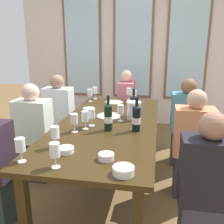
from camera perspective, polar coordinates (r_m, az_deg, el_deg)
name	(u,v)px	position (r m, az deg, el deg)	size (l,w,h in m)	color
ground_plane	(108,186)	(2.90, -0.81, -16.35)	(12.00, 12.00, 0.00)	brown
back_wall_with_windows	(133,46)	(4.77, 4.81, 14.64)	(4.19, 0.10, 2.90)	beige
dining_table	(108,129)	(2.61, -0.87, -3.80)	(0.99, 2.25, 0.74)	#35250F
white_plate_0	(114,102)	(3.41, 0.45, 2.25)	(0.24, 0.24, 0.01)	white
white_plate_1	(109,116)	(2.79, -0.68, -0.89)	(0.27, 0.27, 0.01)	white
metal_pitcher	(134,110)	(2.68, 4.96, 0.38)	(0.16, 0.16, 0.19)	silver
wine_bottle_0	(108,117)	(2.32, -0.87, -1.12)	(0.08, 0.08, 0.33)	black
wine_bottle_1	(136,118)	(2.32, 5.53, -1.37)	(0.08, 0.08, 0.32)	black
wine_bottle_2	(133,105)	(2.81, 4.86, 1.52)	(0.08, 0.08, 0.30)	black
tasting_bowl_0	(123,171)	(1.62, 2.60, -13.09)	(0.14, 0.14, 0.05)	white
tasting_bowl_1	(89,110)	(2.95, -5.26, 0.40)	(0.14, 0.14, 0.05)	white
tasting_bowl_2	(106,157)	(1.80, -1.32, -10.06)	(0.11, 0.11, 0.05)	white
tasting_bowl_3	(66,150)	(1.94, -10.43, -8.42)	(0.12, 0.12, 0.04)	white
wine_glass_0	(85,117)	(2.37, -6.13, -1.06)	(0.07, 0.07, 0.17)	white
wine_glass_1	(20,146)	(1.84, -20.04, -7.26)	(0.07, 0.07, 0.17)	white
wine_glass_2	(92,114)	(2.45, -4.66, -0.46)	(0.07, 0.07, 0.17)	white
wine_glass_3	(55,133)	(2.00, -12.77, -4.75)	(0.07, 0.07, 0.17)	white
wine_glass_4	(134,94)	(3.37, 4.98, 3.99)	(0.07, 0.07, 0.17)	white
wine_glass_5	(129,92)	(3.53, 3.84, 4.61)	(0.07, 0.07, 0.17)	white
wine_glass_6	(74,119)	(2.30, -8.56, -1.67)	(0.07, 0.07, 0.17)	white
wine_glass_7	(90,93)	(3.46, -5.01, 4.34)	(0.07, 0.07, 0.17)	white
wine_glass_8	(120,110)	(2.59, 1.92, 0.39)	(0.07, 0.07, 0.17)	white
wine_glass_9	(55,151)	(1.69, -12.84, -8.49)	(0.07, 0.07, 0.17)	white
wine_glass_10	(95,91)	(3.60, -3.87, 4.77)	(0.07, 0.07, 0.17)	white
seated_person_0	(34,135)	(2.96, -17.18, -5.05)	(0.38, 0.24, 1.11)	#31223D
seated_person_1	(192,147)	(2.65, 17.73, -7.62)	(0.38, 0.24, 1.11)	#393043
seated_person_2	(59,117)	(3.59, -11.87, -1.02)	(0.38, 0.24, 1.11)	#2B3140
seated_person_3	(186,125)	(3.31, 16.34, -2.80)	(0.38, 0.24, 1.11)	#253833
seated_person_5	(206,192)	(1.96, 20.44, -16.61)	(0.38, 0.24, 1.11)	#393844
seated_person_6	(126,107)	(4.04, 3.26, 1.21)	(0.24, 0.38, 1.11)	#2F343C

